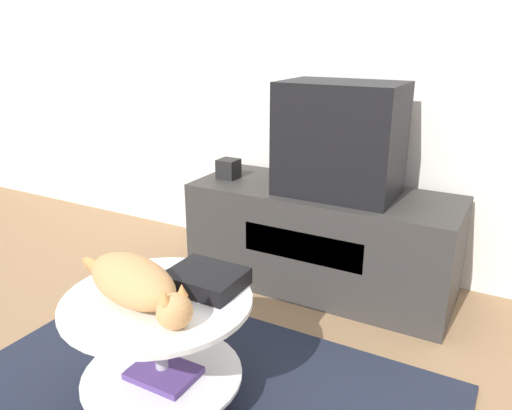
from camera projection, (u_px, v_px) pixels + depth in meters
name	position (u px, v px, depth m)	size (l,w,h in m)	color
wall_back	(347.00, 29.00, 2.57)	(8.00, 0.05, 2.60)	silver
tv_stand	(321.00, 239.00, 2.60)	(1.35, 0.52, 0.53)	#33302D
tv	(340.00, 139.00, 2.38)	(0.57, 0.38, 0.54)	black
speaker	(228.00, 169.00, 2.72)	(0.10, 0.10, 0.10)	black
coffee_table	(160.00, 338.00, 1.71)	(0.64, 0.64, 0.42)	#B2B2B7
dvd_box	(206.00, 279.00, 1.73)	(0.25, 0.21, 0.06)	black
cat	(135.00, 283.00, 1.61)	(0.61, 0.30, 0.15)	tan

